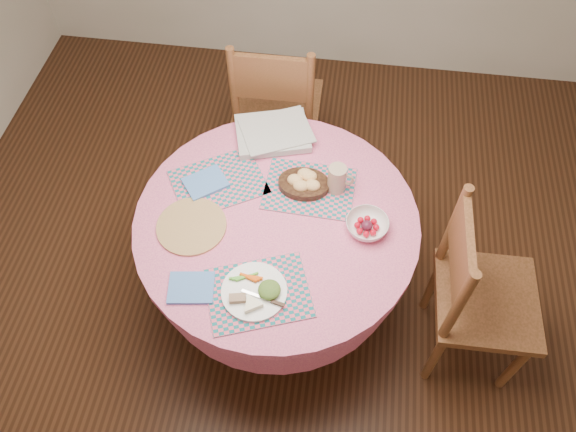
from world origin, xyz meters
name	(u,v)px	position (x,y,z in m)	size (l,w,h in m)	color
ground	(279,298)	(0.00, 0.00, 0.00)	(4.00, 4.00, 0.00)	#331C0F
room_envelope	(271,29)	(0.00, 0.00, 1.71)	(4.01, 4.01, 2.71)	silver
dining_table	(277,243)	(0.00, 0.00, 0.56)	(1.24, 1.24, 0.75)	pink
chair_right	(476,294)	(0.90, -0.12, 0.53)	(0.46, 0.48, 1.02)	brown
chair_back	(276,107)	(-0.14, 0.90, 0.54)	(0.48, 0.46, 1.03)	brown
placemat_front	(258,293)	(-0.02, -0.37, 0.75)	(0.40, 0.30, 0.01)	#146A73
placemat_left	(218,182)	(-0.29, 0.16, 0.75)	(0.40, 0.30, 0.01)	#146A73
placemat_back	(309,189)	(0.12, 0.18, 0.75)	(0.40, 0.30, 0.01)	#146A73
wicker_trivet	(192,226)	(-0.35, -0.09, 0.76)	(0.30, 0.30, 0.01)	#8C5E3C
napkin_near	(191,288)	(-0.28, -0.38, 0.76)	(0.18, 0.14, 0.01)	#4F7FCC
napkin_far	(205,183)	(-0.34, 0.14, 0.76)	(0.18, 0.14, 0.01)	#4F7FCC
dinner_plate	(256,292)	(-0.03, -0.37, 0.77)	(0.26, 0.26, 0.05)	white
bread_bowl	(304,182)	(0.10, 0.19, 0.79)	(0.23, 0.23, 0.08)	black
latte_mug	(337,179)	(0.24, 0.20, 0.83)	(0.12, 0.08, 0.14)	tan
fruit_bowl	(367,226)	(0.39, 0.00, 0.78)	(0.21, 0.21, 0.06)	white
newspaper_stack	(273,133)	(-0.09, 0.47, 0.78)	(0.42, 0.36, 0.04)	silver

